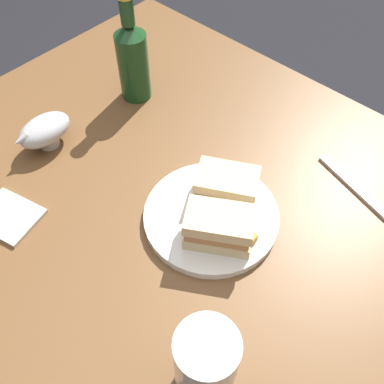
# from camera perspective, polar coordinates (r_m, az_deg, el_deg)

# --- Properties ---
(ground_plane) EXTENTS (6.00, 6.00, 0.00)m
(ground_plane) POSITION_cam_1_polar(r_m,az_deg,el_deg) (1.52, -1.39, -17.03)
(ground_plane) COLOR black
(dining_table) EXTENTS (1.10, 0.93, 0.74)m
(dining_table) POSITION_cam_1_polar(r_m,az_deg,el_deg) (1.18, -1.74, -10.56)
(dining_table) COLOR brown
(dining_table) RESTS_ON ground
(plate) EXTENTS (0.25, 0.25, 0.02)m
(plate) POSITION_cam_1_polar(r_m,az_deg,el_deg) (0.81, 2.49, -3.15)
(plate) COLOR white
(plate) RESTS_ON dining_table
(sandwich_half_left) EXTENTS (0.14, 0.12, 0.07)m
(sandwich_half_left) POSITION_cam_1_polar(r_m,az_deg,el_deg) (0.75, 3.53, -4.53)
(sandwich_half_left) COLOR beige
(sandwich_half_left) RESTS_ON plate
(sandwich_half_right) EXTENTS (0.13, 0.12, 0.06)m
(sandwich_half_right) POSITION_cam_1_polar(r_m,az_deg,el_deg) (0.81, 4.52, 0.86)
(sandwich_half_right) COLOR beige
(sandwich_half_right) RESTS_ON plate
(potato_wedge_front) EXTENTS (0.04, 0.03, 0.02)m
(potato_wedge_front) POSITION_cam_1_polar(r_m,az_deg,el_deg) (0.78, 5.26, -4.20)
(potato_wedge_front) COLOR #B77F33
(potato_wedge_front) RESTS_ON plate
(potato_wedge_middle) EXTENTS (0.04, 0.04, 0.02)m
(potato_wedge_middle) POSITION_cam_1_polar(r_m,az_deg,el_deg) (0.78, 4.54, -4.26)
(potato_wedge_middle) COLOR #B77F33
(potato_wedge_middle) RESTS_ON plate
(potato_wedge_back) EXTENTS (0.05, 0.04, 0.02)m
(potato_wedge_back) POSITION_cam_1_polar(r_m,az_deg,el_deg) (0.78, 6.17, -5.05)
(potato_wedge_back) COLOR gold
(potato_wedge_back) RESTS_ON plate
(potato_wedge_left_edge) EXTENTS (0.05, 0.02, 0.02)m
(potato_wedge_left_edge) POSITION_cam_1_polar(r_m,az_deg,el_deg) (0.78, 6.74, -5.37)
(potato_wedge_left_edge) COLOR gold
(potato_wedge_left_edge) RESTS_ON plate
(pint_glass) EXTENTS (0.08, 0.08, 0.16)m
(pint_glass) POSITION_cam_1_polar(r_m,az_deg,el_deg) (0.63, 1.76, -21.80)
(pint_glass) COLOR white
(pint_glass) RESTS_ON dining_table
(gravy_boat) EXTENTS (0.07, 0.13, 0.07)m
(gravy_boat) POSITION_cam_1_polar(r_m,az_deg,el_deg) (0.96, -18.60, 7.55)
(gravy_boat) COLOR #B7B7BC
(gravy_boat) RESTS_ON dining_table
(cider_bottle) EXTENTS (0.07, 0.07, 0.24)m
(cider_bottle) POSITION_cam_1_polar(r_m,az_deg,el_deg) (1.01, -7.67, 16.68)
(cider_bottle) COLOR #19421E
(cider_bottle) RESTS_ON dining_table
(napkin) EXTENTS (0.13, 0.11, 0.01)m
(napkin) POSITION_cam_1_polar(r_m,az_deg,el_deg) (0.88, -22.64, -2.94)
(napkin) COLOR silver
(napkin) RESTS_ON dining_table
(fork) EXTENTS (0.18, 0.06, 0.01)m
(fork) POSITION_cam_1_polar(r_m,az_deg,el_deg) (0.92, 20.15, 0.76)
(fork) COLOR silver
(fork) RESTS_ON dining_table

